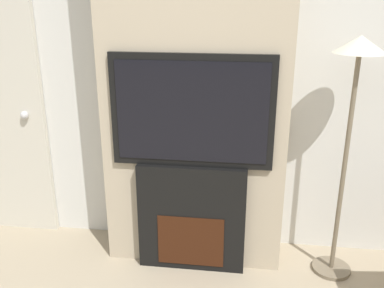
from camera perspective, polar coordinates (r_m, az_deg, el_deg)
name	(u,v)px	position (r m, az deg, el deg)	size (l,w,h in m)	color
wall_back	(199,64)	(2.97, 0.99, 10.67)	(6.00, 0.06, 2.70)	silver
chimney_breast	(196,69)	(2.77, 0.49, 10.00)	(1.20, 0.35, 2.70)	tan
fireplace	(192,217)	(2.94, 0.00, -9.68)	(0.72, 0.15, 0.76)	black
television	(192,111)	(2.65, -0.01, 4.36)	(1.02, 0.07, 0.72)	black
floor_lamp	(354,94)	(2.73, 20.79, 6.28)	(0.30, 0.30, 1.58)	#726651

